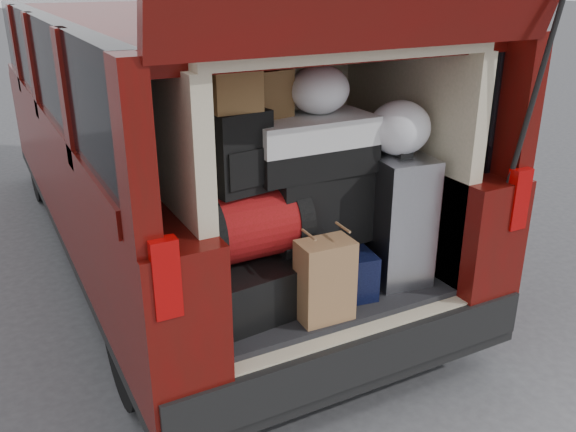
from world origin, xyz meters
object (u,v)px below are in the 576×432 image
Objects in this scene: silver_roller at (392,215)px; backpack at (240,152)px; red_duffel at (251,224)px; black_soft_case at (316,206)px; kraft_bag at (325,280)px; twotone_duffel at (310,145)px; navy_hardshell at (319,265)px; black_hardshell at (242,278)px.

silver_roller is 1.79× the size of backpack.
black_soft_case is (0.37, 0.04, 0.00)m from red_duffel.
twotone_duffel reaches higher than kraft_bag.
navy_hardshell is 0.46m from red_duffel.
black_hardshell is 1.57× the size of kraft_bag.
backpack reaches higher than silver_roller.
black_soft_case is at bearing 171.53° from silver_roller.
backpack reaches higher than black_soft_case.
kraft_bag is 0.76× the size of red_duffel.
red_duffel is at bearing -46.82° from black_hardshell.
navy_hardshell is 0.80× the size of silver_roller.
red_duffel is (0.04, -0.03, 0.28)m from black_hardshell.
twotone_duffel is (-0.04, -0.01, 0.31)m from black_soft_case.
kraft_bag reaches higher than black_hardshell.
red_duffel is at bearing -175.77° from black_soft_case.
black_soft_case is 0.32m from twotone_duffel.
silver_roller reaches higher than red_duffel.
black_hardshell is at bearing -179.06° from twotone_duffel.
black_hardshell is at bearing -179.96° from silver_roller.
kraft_bag is (-0.14, -0.28, 0.08)m from navy_hardshell.
silver_roller is 1.29× the size of red_duffel.
red_duffel is at bearing 0.50° from backpack.
black_hardshell is at bearing 179.01° from black_soft_case.
kraft_bag is 0.75× the size of black_soft_case.
backpack is at bearing -171.00° from red_duffel.
black_soft_case is 0.54m from backpack.
navy_hardshell is at bearing -8.79° from backpack.
silver_roller is 1.28× the size of black_soft_case.
backpack is (-0.41, -0.00, 0.63)m from navy_hardshell.
red_duffel is 0.46m from twotone_duffel.
black_soft_case is at bearing 6.31° from red_duffel.
navy_hardshell is at bearing -11.75° from black_hardshell.
twotone_duffel is (0.33, 0.04, 0.32)m from red_duffel.
twotone_duffel reaches higher than red_duffel.
navy_hardshell is 1.03× the size of red_duffel.
kraft_bag is 0.64× the size of twotone_duffel.
navy_hardshell is at bearing 66.43° from kraft_bag.
black_soft_case reaches higher than navy_hardshell.
black_hardshell is at bearing 71.42° from backpack.
backpack is 0.61× the size of twotone_duffel.
black_hardshell is 0.71m from twotone_duffel.
black_soft_case is at bearing 68.91° from kraft_bag.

